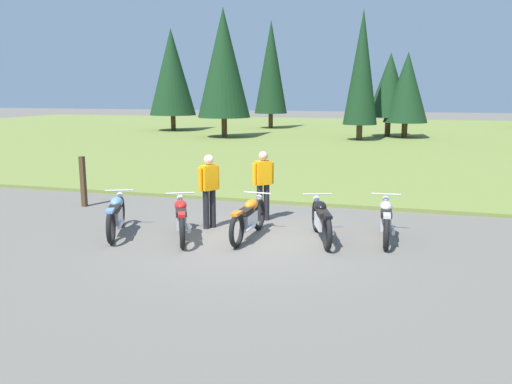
# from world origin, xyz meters

# --- Properties ---
(ground_plane) EXTENTS (140.00, 140.00, 0.00)m
(ground_plane) POSITION_xyz_m (0.00, 0.00, 0.00)
(ground_plane) COLOR #605B54
(grass_moorland) EXTENTS (80.00, 44.00, 0.10)m
(grass_moorland) POSITION_xyz_m (0.00, 25.49, 0.05)
(grass_moorland) COLOR olive
(grass_moorland) RESTS_ON ground
(forest_treeline) EXTENTS (38.21, 22.29, 8.96)m
(forest_treeline) POSITION_xyz_m (0.60, 27.84, 4.49)
(forest_treeline) COLOR #47331E
(forest_treeline) RESTS_ON ground
(motorcycle_sky_blue) EXTENTS (0.97, 1.98, 0.88)m
(motorcycle_sky_blue) POSITION_xyz_m (-2.85, -0.41, 0.44)
(motorcycle_sky_blue) COLOR black
(motorcycle_sky_blue) RESTS_ON ground
(motorcycle_red) EXTENTS (1.04, 1.94, 0.88)m
(motorcycle_red) POSITION_xyz_m (-1.37, -0.32, 0.44)
(motorcycle_red) COLOR black
(motorcycle_red) RESTS_ON ground
(motorcycle_orange) EXTENTS (0.62, 2.10, 0.88)m
(motorcycle_orange) POSITION_xyz_m (-0.02, 0.12, 0.44)
(motorcycle_orange) COLOR black
(motorcycle_orange) RESTS_ON ground
(motorcycle_black) EXTENTS (0.86, 2.03, 0.88)m
(motorcycle_black) POSITION_xyz_m (1.47, 0.38, 0.44)
(motorcycle_black) COLOR black
(motorcycle_black) RESTS_ON ground
(motorcycle_silver) EXTENTS (0.62, 2.10, 0.88)m
(motorcycle_silver) POSITION_xyz_m (2.76, 0.75, 0.44)
(motorcycle_silver) COLOR black
(motorcycle_silver) RESTS_ON ground
(rider_in_hivis_vest) EXTENTS (0.44, 0.40, 1.67)m
(rider_in_hivis_vest) POSITION_xyz_m (-0.12, 1.64, 0.95)
(rider_in_hivis_vest) COLOR black
(rider_in_hivis_vest) RESTS_ON ground
(rider_with_back_turned) EXTENTS (0.38, 0.47, 1.67)m
(rider_with_back_turned) POSITION_xyz_m (-1.11, 0.65, 0.95)
(rider_with_back_turned) COLOR black
(rider_with_back_turned) RESTS_ON ground
(trail_marker_post) EXTENTS (0.12, 0.12, 1.35)m
(trail_marker_post) POSITION_xyz_m (-5.16, 1.80, 0.68)
(trail_marker_post) COLOR #47331E
(trail_marker_post) RESTS_ON ground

